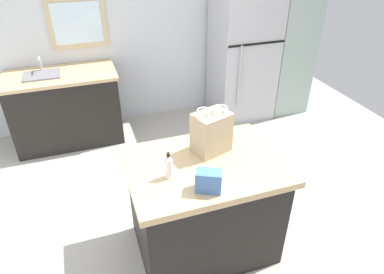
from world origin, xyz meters
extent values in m
plane|color=#ADA89E|center=(0.00, 0.00, 0.00)|extent=(6.18, 6.18, 0.00)
cube|color=silver|center=(0.00, 2.31, 1.29)|extent=(5.15, 0.10, 2.58)
cube|color=#CCB78C|center=(-0.86, 2.25, 1.37)|extent=(0.68, 0.04, 0.60)
cube|color=white|center=(-0.86, 2.23, 1.37)|extent=(0.56, 0.02, 0.48)
cube|color=black|center=(-0.16, -0.26, 0.41)|extent=(1.08, 0.78, 0.83)
cube|color=tan|center=(-0.16, -0.26, 0.85)|extent=(1.16, 0.86, 0.05)
cube|color=#B7B7BC|center=(1.20, 1.88, 0.90)|extent=(0.79, 0.68, 1.81)
cube|color=black|center=(1.20, 1.54, 1.12)|extent=(0.77, 0.01, 0.02)
cylinder|color=#B7B7BC|center=(0.98, 1.51, 0.72)|extent=(0.02, 0.02, 0.81)
cube|color=#9EB2A8|center=(1.88, 1.88, 1.10)|extent=(0.55, 0.65, 2.20)
cube|color=black|center=(-1.16, 1.90, 0.43)|extent=(1.24, 0.64, 0.86)
cube|color=tan|center=(-1.16, 1.90, 0.88)|extent=(1.28, 0.68, 0.04)
cube|color=slate|center=(-1.35, 1.90, 0.85)|extent=(0.40, 0.32, 0.14)
cylinder|color=#B7B7BC|center=(-1.35, 2.04, 0.99)|extent=(0.03, 0.03, 0.18)
cylinder|color=#B7B7BC|center=(-1.35, 1.97, 1.07)|extent=(0.02, 0.14, 0.02)
cube|color=tan|center=(-0.06, -0.12, 1.04)|extent=(0.32, 0.27, 0.32)
torus|color=white|center=(-0.13, -0.12, 1.24)|extent=(0.13, 0.13, 0.01)
torus|color=white|center=(0.01, -0.12, 1.24)|extent=(0.13, 0.13, 0.01)
cube|color=#4775B7|center=(-0.25, -0.55, 0.96)|extent=(0.20, 0.16, 0.15)
cylinder|color=white|center=(-0.46, -0.33, 0.95)|extent=(0.05, 0.05, 0.15)
cone|color=white|center=(-0.46, -0.33, 1.04)|extent=(0.05, 0.05, 0.03)
cylinder|color=black|center=(-0.46, -0.33, 1.07)|extent=(0.02, 0.02, 0.02)
camera|label=1|loc=(-0.92, -2.16, 2.38)|focal=31.99mm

